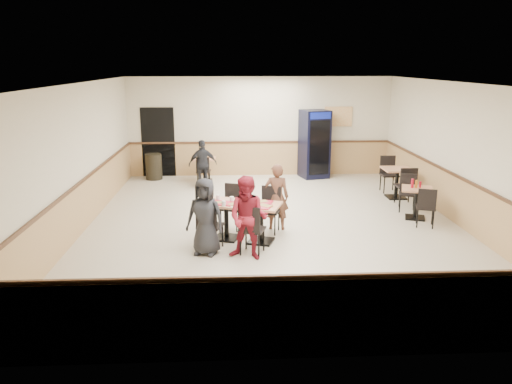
{
  "coord_description": "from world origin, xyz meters",
  "views": [
    {
      "loc": [
        -0.9,
        -10.19,
        3.4
      ],
      "look_at": [
        -0.4,
        -0.5,
        0.87
      ],
      "focal_mm": 35.0,
      "sensor_mm": 36.0,
      "label": 1
    }
  ],
  "objects": [
    {
      "name": "back_table_chair_lone",
      "position": [
        -1.68,
        3.64,
        0.44
      ],
      "size": [
        0.42,
        0.42,
        0.88
      ],
      "primitive_type": null,
      "rotation": [
        0.0,
        0.0,
        3.1
      ],
      "color": "black",
      "rests_on": "ground"
    },
    {
      "name": "condiment_caddy",
      "position": [
        3.19,
        0.37,
        0.79
      ],
      "size": [
        0.23,
        0.06,
        0.2
      ],
      "color": "#B10C22",
      "rests_on": "side_table_near"
    },
    {
      "name": "side_table_near_chair_north",
      "position": [
        3.22,
        0.88,
        0.44
      ],
      "size": [
        0.52,
        0.52,
        0.89
      ],
      "primitive_type": null,
      "rotation": [
        0.0,
        0.0,
        -0.33
      ],
      "color": "black",
      "rests_on": "ground"
    },
    {
      "name": "diner_woman_left",
      "position": [
        -1.37,
        -1.58,
        0.71
      ],
      "size": [
        0.8,
        0.64,
        1.42
      ],
      "primitive_type": "imported",
      "rotation": [
        0.0,
        0.0,
        -0.31
      ],
      "color": "#222227",
      "rests_on": "ground"
    },
    {
      "name": "ground",
      "position": [
        0.0,
        0.0,
        0.0
      ],
      "size": [
        10.0,
        10.0,
        0.0
      ],
      "primitive_type": "plane",
      "color": "beige",
      "rests_on": "ground"
    },
    {
      "name": "main_table",
      "position": [
        -0.67,
        -0.91,
        0.5
      ],
      "size": [
        1.57,
        1.13,
        0.76
      ],
      "rotation": [
        0.0,
        0.0,
        -0.33
      ],
      "color": "black",
      "rests_on": "ground"
    },
    {
      "name": "trash_bin",
      "position": [
        -3.21,
        4.55,
        0.38
      ],
      "size": [
        0.49,
        0.49,
        0.77
      ],
      "primitive_type": "cylinder",
      "color": "black",
      "rests_on": "ground"
    },
    {
      "name": "side_table_far",
      "position": [
        3.36,
        2.07,
        0.52
      ],
      "size": [
        0.73,
        0.73,
        0.78
      ],
      "rotation": [
        0.0,
        0.0,
        0.0
      ],
      "color": "black",
      "rests_on": "ground"
    },
    {
      "name": "pepsi_cooler",
      "position": [
        1.62,
        4.59,
        1.02
      ],
      "size": [
        0.93,
        0.93,
        2.03
      ],
      "rotation": [
        0.0,
        0.0,
        0.25
      ],
      "color": "black",
      "rests_on": "ground"
    },
    {
      "name": "lone_diner",
      "position": [
        -1.68,
        3.41,
        0.67
      ],
      "size": [
        0.84,
        0.49,
        1.35
      ],
      "primitive_type": "imported",
      "rotation": [
        0.0,
        0.0,
        3.36
      ],
      "color": "#222227",
      "rests_on": "ground"
    },
    {
      "name": "side_table_far_chair_south",
      "position": [
        3.36,
        1.45,
        0.49
      ],
      "size": [
        0.46,
        0.46,
        0.99
      ],
      "primitive_type": null,
      "rotation": [
        0.0,
        0.0,
        3.14
      ],
      "color": "black",
      "rests_on": "ground"
    },
    {
      "name": "room_shell",
      "position": [
        1.78,
        2.55,
        0.58
      ],
      "size": [
        10.0,
        10.0,
        10.0
      ],
      "color": "silver",
      "rests_on": "ground"
    },
    {
      "name": "tabletop_clutter",
      "position": [
        -0.66,
        -0.97,
        0.78
      ],
      "size": [
        1.29,
        0.8,
        0.12
      ],
      "rotation": [
        0.0,
        0.0,
        -0.33
      ],
      "color": "#B00B25",
      "rests_on": "main_table"
    },
    {
      "name": "side_table_far_chair_north",
      "position": [
        3.36,
        2.7,
        0.49
      ],
      "size": [
        0.46,
        0.46,
        0.99
      ],
      "primitive_type": null,
      "rotation": [
        0.0,
        0.0,
        0.0
      ],
      "color": "black",
      "rests_on": "ground"
    },
    {
      "name": "diner_woman_right",
      "position": [
        -0.61,
        -1.84,
        0.75
      ],
      "size": [
        0.88,
        0.78,
        1.5
      ],
      "primitive_type": "imported",
      "rotation": [
        0.0,
        0.0,
        -0.34
      ],
      "color": "maroon",
      "rests_on": "ground"
    },
    {
      "name": "side_table_near_chair_south",
      "position": [
        3.22,
        -0.24,
        0.44
      ],
      "size": [
        0.52,
        0.52,
        0.89
      ],
      "primitive_type": null,
      "rotation": [
        0.0,
        0.0,
        2.81
      ],
      "color": "black",
      "rests_on": "ground"
    },
    {
      "name": "diner_man_opposite",
      "position": [
        0.04,
        -0.24,
        0.7
      ],
      "size": [
        0.55,
        0.4,
        1.4
      ],
      "primitive_type": "imported",
      "rotation": [
        0.0,
        0.0,
        3.01
      ],
      "color": "brown",
      "rests_on": "ground"
    },
    {
      "name": "side_table_near",
      "position": [
        3.22,
        0.32,
        0.47
      ],
      "size": [
        0.83,
        0.83,
        0.7
      ],
      "rotation": [
        0.0,
        0.0,
        -0.33
      ],
      "color": "black",
      "rests_on": "ground"
    },
    {
      "name": "back_table",
      "position": [
        -1.68,
        4.2,
        0.46
      ],
      "size": [
        0.67,
        0.67,
        0.69
      ],
      "rotation": [
        0.0,
        0.0,
        -0.04
      ],
      "color": "black",
      "rests_on": "ground"
    },
    {
      "name": "main_chairs",
      "position": [
        -0.71,
        -0.9,
        0.48
      ],
      "size": [
        1.72,
        1.98,
        0.96
      ],
      "rotation": [
        0.0,
        0.0,
        -0.33
      ],
      "color": "black",
      "rests_on": "ground"
    }
  ]
}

